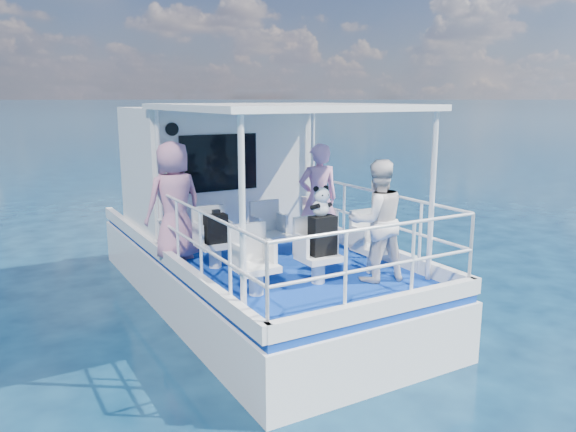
# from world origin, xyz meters

# --- Properties ---
(ground) EXTENTS (2000.00, 2000.00, 0.00)m
(ground) POSITION_xyz_m (0.00, 0.00, 0.00)
(ground) COLOR #071E34
(ground) RESTS_ON ground
(hull) EXTENTS (3.00, 7.00, 1.60)m
(hull) POSITION_xyz_m (0.00, 1.00, 0.00)
(hull) COLOR white
(hull) RESTS_ON ground
(deck) EXTENTS (2.90, 6.90, 0.10)m
(deck) POSITION_xyz_m (0.00, 1.00, 0.85)
(deck) COLOR navy
(deck) RESTS_ON hull
(cabin) EXTENTS (2.85, 2.00, 2.20)m
(cabin) POSITION_xyz_m (0.00, 2.30, 2.00)
(cabin) COLOR white
(cabin) RESTS_ON deck
(canopy) EXTENTS (3.00, 3.20, 0.08)m
(canopy) POSITION_xyz_m (0.00, -0.20, 3.14)
(canopy) COLOR white
(canopy) RESTS_ON cabin
(canopy_posts) EXTENTS (2.77, 2.97, 2.20)m
(canopy_posts) POSITION_xyz_m (0.00, -0.25, 2.00)
(canopy_posts) COLOR white
(canopy_posts) RESTS_ON deck
(railings) EXTENTS (2.84, 3.59, 1.00)m
(railings) POSITION_xyz_m (0.00, -0.58, 1.40)
(railings) COLOR white
(railings) RESTS_ON deck
(seat_port_fwd) EXTENTS (0.48, 0.46, 0.38)m
(seat_port_fwd) POSITION_xyz_m (-0.90, 0.20, 1.09)
(seat_port_fwd) COLOR silver
(seat_port_fwd) RESTS_ON deck
(seat_center_fwd) EXTENTS (0.48, 0.46, 0.38)m
(seat_center_fwd) POSITION_xyz_m (0.00, 0.20, 1.09)
(seat_center_fwd) COLOR silver
(seat_center_fwd) RESTS_ON deck
(seat_stbd_fwd) EXTENTS (0.48, 0.46, 0.38)m
(seat_stbd_fwd) POSITION_xyz_m (0.90, 0.20, 1.09)
(seat_stbd_fwd) COLOR silver
(seat_stbd_fwd) RESTS_ON deck
(seat_port_aft) EXTENTS (0.48, 0.46, 0.38)m
(seat_port_aft) POSITION_xyz_m (-0.90, -1.10, 1.09)
(seat_port_aft) COLOR silver
(seat_port_aft) RESTS_ON deck
(seat_center_aft) EXTENTS (0.48, 0.46, 0.38)m
(seat_center_aft) POSITION_xyz_m (0.00, -1.10, 1.09)
(seat_center_aft) COLOR silver
(seat_center_aft) RESTS_ON deck
(seat_stbd_aft) EXTENTS (0.48, 0.46, 0.38)m
(seat_stbd_aft) POSITION_xyz_m (0.90, -1.10, 1.09)
(seat_stbd_aft) COLOR silver
(seat_stbd_aft) RESTS_ON deck
(passenger_port_fwd) EXTENTS (0.72, 0.56, 1.76)m
(passenger_port_fwd) POSITION_xyz_m (-1.25, 0.87, 1.78)
(passenger_port_fwd) COLOR #C6809F
(passenger_port_fwd) RESTS_ON deck
(passenger_stbd_fwd) EXTENTS (0.70, 0.55, 1.69)m
(passenger_stbd_fwd) POSITION_xyz_m (0.78, 0.13, 1.75)
(passenger_stbd_fwd) COLOR #E996C2
(passenger_stbd_fwd) RESTS_ON deck
(passenger_stbd_aft) EXTENTS (0.87, 0.74, 1.60)m
(passenger_stbd_aft) POSITION_xyz_m (0.72, -1.37, 1.70)
(passenger_stbd_aft) COLOR white
(passenger_stbd_aft) RESTS_ON deck
(backpack_port) EXTENTS (0.31, 0.17, 0.40)m
(backpack_port) POSITION_xyz_m (-0.92, 0.11, 1.48)
(backpack_port) COLOR black
(backpack_port) RESTS_ON seat_port_fwd
(backpack_center) EXTENTS (0.34, 0.19, 0.51)m
(backpack_center) POSITION_xyz_m (0.04, -1.13, 1.53)
(backpack_center) COLOR black
(backpack_center) RESTS_ON seat_center_aft
(compact_camera) EXTENTS (0.11, 0.06, 0.06)m
(compact_camera) POSITION_xyz_m (-0.90, 0.12, 1.72)
(compact_camera) COLOR black
(compact_camera) RESTS_ON backpack_port
(panda) EXTENTS (0.25, 0.21, 0.39)m
(panda) POSITION_xyz_m (0.02, -1.11, 1.98)
(panda) COLOR white
(panda) RESTS_ON backpack_center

